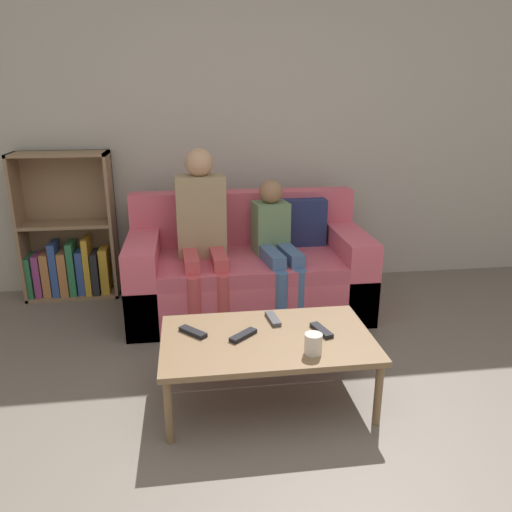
{
  "coord_description": "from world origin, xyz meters",
  "views": [
    {
      "loc": [
        -0.45,
        -1.47,
        1.59
      ],
      "look_at": [
        -0.06,
        1.4,
        0.62
      ],
      "focal_mm": 35.0,
      "sensor_mm": 36.0,
      "label": 1
    }
  ],
  "objects": [
    {
      "name": "cup_near",
      "position": [
        0.12,
        0.63,
        0.42
      ],
      "size": [
        0.09,
        0.09,
        0.1
      ],
      "color": "silver",
      "rests_on": "coffee_table"
    },
    {
      "name": "person_adult",
      "position": [
        -0.37,
        1.94,
        0.7
      ],
      "size": [
        0.36,
        0.61,
        1.22
      ],
      "rotation": [
        0.0,
        0.0,
        0.05
      ],
      "color": "#C6474C",
      "rests_on": "ground_plane"
    },
    {
      "name": "tv_remote_1",
      "position": [
        -0.2,
        0.85,
        0.38
      ],
      "size": [
        0.16,
        0.15,
        0.02
      ],
      "rotation": [
        0.0,
        0.0,
        -0.84
      ],
      "color": "black",
      "rests_on": "coffee_table"
    },
    {
      "name": "tv_remote_3",
      "position": [
        0.21,
        0.85,
        0.38
      ],
      "size": [
        0.09,
        0.18,
        0.02
      ],
      "rotation": [
        0.0,
        0.0,
        0.28
      ],
      "color": "black",
      "rests_on": "coffee_table"
    },
    {
      "name": "tv_remote_0",
      "position": [
        -0.02,
        1.02,
        0.38
      ],
      "size": [
        0.07,
        0.17,
        0.02
      ],
      "rotation": [
        0.0,
        0.0,
        0.12
      ],
      "color": "#47474C",
      "rests_on": "coffee_table"
    },
    {
      "name": "coffee_table",
      "position": [
        -0.08,
        0.83,
        0.34
      ],
      "size": [
        1.1,
        0.66,
        0.37
      ],
      "color": "brown",
      "rests_on": "ground_plane"
    },
    {
      "name": "bookshelf",
      "position": [
        -1.41,
        2.49,
        0.42
      ],
      "size": [
        0.71,
        0.28,
        1.15
      ],
      "color": "#8E7051",
      "rests_on": "ground_plane"
    },
    {
      "name": "couch",
      "position": [
        -0.03,
        2.01,
        0.29
      ],
      "size": [
        1.73,
        0.85,
        0.85
      ],
      "color": "#DB5B70",
      "rests_on": "ground_plane"
    },
    {
      "name": "wall_back",
      "position": [
        0.0,
        2.65,
        1.3
      ],
      "size": [
        12.0,
        0.06,
        2.6
      ],
      "color": "#B7B2A8",
      "rests_on": "ground_plane"
    },
    {
      "name": "tv_remote_2",
      "position": [
        -0.46,
        0.92,
        0.38
      ],
      "size": [
        0.15,
        0.16,
        0.02
      ],
      "rotation": [
        0.0,
        0.0,
        0.75
      ],
      "color": "black",
      "rests_on": "coffee_table"
    },
    {
      "name": "person_child",
      "position": [
        0.15,
        1.9,
        0.56
      ],
      "size": [
        0.32,
        0.62,
        0.98
      ],
      "rotation": [
        0.0,
        0.0,
        0.15
      ],
      "color": "#476693",
      "rests_on": "ground_plane"
    }
  ]
}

